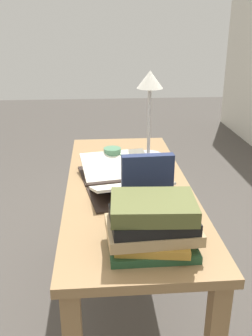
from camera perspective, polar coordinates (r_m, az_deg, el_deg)
name	(u,v)px	position (r m, az deg, el deg)	size (l,w,h in m)	color
ground_plane	(128,312)	(2.17, 0.27, -21.04)	(12.00, 12.00, 0.00)	#47423D
reading_desk	(128,206)	(1.80, 0.31, -5.86)	(1.44, 0.57, 0.76)	#937047
open_book	(123,179)	(1.74, -0.48, -1.67)	(0.57, 0.43, 0.09)	black
book_stack_tall	(153,225)	(1.24, 4.08, -8.62)	(0.23, 0.31, 0.18)	#234C2D
book_standing_upright	(147,187)	(1.41, 3.26, -2.91)	(0.05, 0.19, 0.26)	#1E284C
reading_lamp	(150,96)	(2.01, 3.62, 10.87)	(0.16, 0.16, 0.47)	#ADADB2
coffee_mug	(113,158)	(1.93, -2.04, 1.59)	(0.09, 0.11, 0.10)	#4C7F5B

